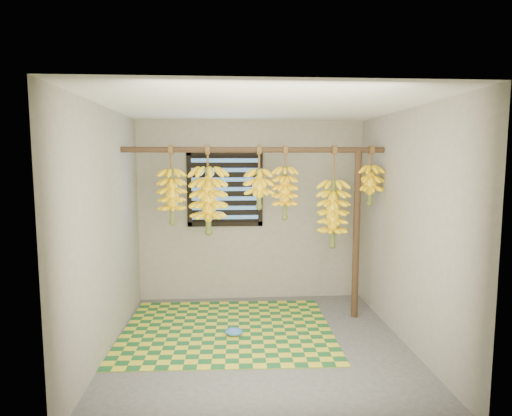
{
  "coord_description": "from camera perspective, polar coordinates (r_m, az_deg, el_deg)",
  "views": [
    {
      "loc": [
        -0.32,
        -4.19,
        1.9
      ],
      "look_at": [
        0.0,
        0.55,
        1.35
      ],
      "focal_mm": 30.0,
      "sensor_mm": 36.0,
      "label": 1
    }
  ],
  "objects": [
    {
      "name": "banana_bunch_d",
      "position": [
        4.95,
        3.88,
        2.05
      ],
      "size": [
        0.3,
        0.3,
        0.85
      ],
      "color": "brown",
      "rests_on": "hanging_pole"
    },
    {
      "name": "support_post",
      "position": [
        5.2,
        13.22,
        -3.54
      ],
      "size": [
        0.08,
        0.08,
        2.0
      ],
      "primitive_type": "cylinder",
      "color": "#49321F",
      "rests_on": "floor"
    },
    {
      "name": "banana_bunch_f",
      "position": [
        5.18,
        14.98,
        3.0
      ],
      "size": [
        0.28,
        0.28,
        0.69
      ],
      "color": "brown",
      "rests_on": "hanging_pole"
    },
    {
      "name": "floor",
      "position": [
        4.61,
        0.48,
        -17.78
      ],
      "size": [
        3.0,
        3.0,
        0.01
      ],
      "primitive_type": "cube",
      "color": "#494949",
      "rests_on": "ground"
    },
    {
      "name": "banana_bunch_c",
      "position": [
        4.92,
        0.41,
        2.61
      ],
      "size": [
        0.32,
        0.32,
        0.72
      ],
      "color": "brown",
      "rests_on": "hanging_pole"
    },
    {
      "name": "window",
      "position": [
        5.68,
        -4.16,
        2.54
      ],
      "size": [
        1.0,
        0.04,
        1.0
      ],
      "color": "black",
      "rests_on": "wall_back"
    },
    {
      "name": "plastic_bag",
      "position": [
        4.78,
        -2.98,
        -16.16
      ],
      "size": [
        0.23,
        0.19,
        0.08
      ],
      "primitive_type": "ellipsoid",
      "rotation": [
        0.0,
        0.0,
        -0.22
      ],
      "color": "blue",
      "rests_on": "woven_mat"
    },
    {
      "name": "banana_bunch_b",
      "position": [
        4.92,
        -6.38,
        0.99
      ],
      "size": [
        0.41,
        0.41,
        1.01
      ],
      "color": "brown",
      "rests_on": "hanging_pole"
    },
    {
      "name": "banana_bunch_a",
      "position": [
        4.95,
        -11.17,
        1.51
      ],
      "size": [
        0.31,
        0.31,
        0.9
      ],
      "color": "brown",
      "rests_on": "hanging_pole"
    },
    {
      "name": "woven_mat",
      "position": [
        4.97,
        -3.84,
        -15.84
      ],
      "size": [
        2.35,
        1.9,
        0.01
      ],
      "primitive_type": "cube",
      "rotation": [
        0.0,
        0.0,
        -0.03
      ],
      "color": "#195526",
      "rests_on": "floor"
    },
    {
      "name": "wall_right",
      "position": [
        4.62,
        19.45,
        -2.48
      ],
      "size": [
        0.01,
        3.0,
        2.4
      ],
      "primitive_type": "cube",
      "color": "gray",
      "rests_on": "floor"
    },
    {
      "name": "hanging_pole",
      "position": [
        4.9,
        -0.12,
        7.77
      ],
      "size": [
        3.0,
        0.06,
        0.06
      ],
      "primitive_type": "cylinder",
      "rotation": [
        0.0,
        1.57,
        0.0
      ],
      "color": "#49321F",
      "rests_on": "wall_left"
    },
    {
      "name": "wall_left",
      "position": [
        4.41,
        -19.41,
        -2.9
      ],
      "size": [
        0.01,
        3.0,
        2.4
      ],
      "primitive_type": "cube",
      "color": "gray",
      "rests_on": "floor"
    },
    {
      "name": "banana_bunch_e",
      "position": [
        5.09,
        10.21,
        -0.74
      ],
      "size": [
        0.36,
        0.36,
        1.19
      ],
      "color": "brown",
      "rests_on": "hanging_pole"
    },
    {
      "name": "ceiling",
      "position": [
        4.23,
        0.52,
        13.45
      ],
      "size": [
        3.0,
        3.0,
        0.01
      ],
      "primitive_type": "cube",
      "color": "silver",
      "rests_on": "wall_back"
    },
    {
      "name": "wall_back",
      "position": [
        5.75,
        -0.64,
        -0.4
      ],
      "size": [
        3.0,
        0.01,
        2.4
      ],
      "primitive_type": "cube",
      "color": "gray",
      "rests_on": "floor"
    }
  ]
}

